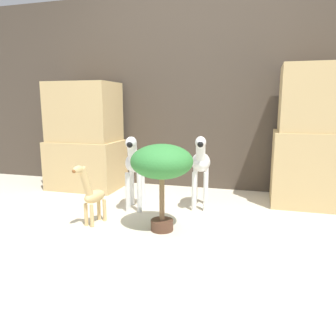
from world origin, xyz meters
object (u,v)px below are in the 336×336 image
object	(u,v)px
zebra_right	(201,164)
giraffe_figurine	(92,194)
zebra_left	(134,164)
potted_palm_front	(162,164)

from	to	relation	value
zebra_right	giraffe_figurine	world-z (taller)	zebra_right
giraffe_figurine	zebra_right	bearing A→B (deg)	40.77
zebra_left	giraffe_figurine	size ratio (longest dim) A/B	1.36
zebra_right	zebra_left	world-z (taller)	same
potted_palm_front	giraffe_figurine	bearing A→B (deg)	-176.37
giraffe_figurine	zebra_left	bearing A→B (deg)	68.64
giraffe_figurine	potted_palm_front	xyz separation A→B (m)	(0.58, 0.04, 0.26)
zebra_left	potted_palm_front	bearing A→B (deg)	-47.84
giraffe_figurine	potted_palm_front	bearing A→B (deg)	3.63
zebra_left	potted_palm_front	xyz separation A→B (m)	(0.40, -0.44, 0.09)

